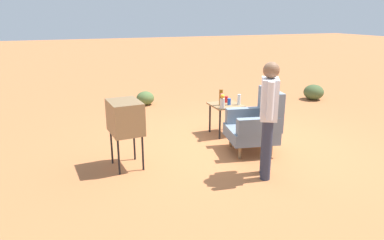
# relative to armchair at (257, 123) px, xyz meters

# --- Properties ---
(ground_plane) EXTENTS (60.00, 60.00, 0.00)m
(ground_plane) POSITION_rel_armchair_xyz_m (-0.29, -0.12, -0.50)
(ground_plane) COLOR #B76B3D
(armchair) EXTENTS (0.90, 0.91, 1.06)m
(armchair) POSITION_rel_armchair_xyz_m (0.00, 0.00, 0.00)
(armchair) COLOR #937047
(armchair) RESTS_ON ground
(side_table) EXTENTS (0.56, 0.56, 0.60)m
(side_table) POSITION_rel_armchair_xyz_m (-0.99, -0.09, 0.01)
(side_table) COLOR black
(side_table) RESTS_ON ground
(tv_on_stand) EXTENTS (0.63, 0.49, 1.03)m
(tv_on_stand) POSITION_rel_armchair_xyz_m (-0.15, -2.16, 0.28)
(tv_on_stand) COLOR black
(tv_on_stand) RESTS_ON ground
(person_standing) EXTENTS (0.50, 0.37, 1.64)m
(person_standing) POSITION_rel_armchair_xyz_m (0.89, -0.39, 0.44)
(person_standing) COLOR #2D3347
(person_standing) RESTS_ON ground
(soda_can_red) EXTENTS (0.07, 0.07, 0.12)m
(soda_can_red) POSITION_rel_armchair_xyz_m (-1.12, -0.01, 0.16)
(soda_can_red) COLOR red
(soda_can_red) RESTS_ON side_table
(bottle_tall_amber) EXTENTS (0.07, 0.07, 0.30)m
(bottle_tall_amber) POSITION_rel_armchair_xyz_m (-0.95, -0.21, 0.25)
(bottle_tall_amber) COLOR brown
(bottle_tall_amber) RESTS_ON side_table
(soda_can_blue) EXTENTS (0.07, 0.07, 0.12)m
(soda_can_blue) POSITION_rel_armchair_xyz_m (-0.92, -0.05, 0.16)
(soda_can_blue) COLOR blue
(soda_can_blue) RESTS_ON side_table
(bottle_short_clear) EXTENTS (0.06, 0.06, 0.20)m
(bottle_short_clear) POSITION_rel_armchair_xyz_m (-0.86, 0.12, 0.20)
(bottle_short_clear) COLOR silver
(bottle_short_clear) RESTS_ON side_table
(flower_vase) EXTENTS (0.15, 0.10, 0.27)m
(flower_vase) POSITION_rel_armchair_xyz_m (-0.75, -0.28, 0.25)
(flower_vase) COLOR silver
(flower_vase) RESTS_ON side_table
(shrub_near) EXTENTS (0.53, 0.53, 0.41)m
(shrub_near) POSITION_rel_armchair_xyz_m (-2.70, 3.45, -0.29)
(shrub_near) COLOR #475B33
(shrub_near) RESTS_ON ground
(shrub_mid) EXTENTS (0.45, 0.45, 0.35)m
(shrub_mid) POSITION_rel_armchair_xyz_m (-3.81, -0.96, -0.32)
(shrub_mid) COLOR #516B38
(shrub_mid) RESTS_ON ground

